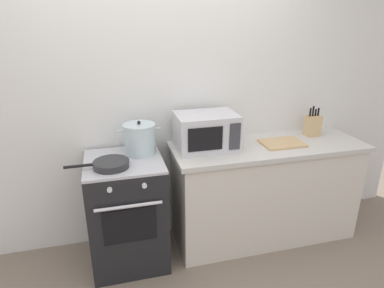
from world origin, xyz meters
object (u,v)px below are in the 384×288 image
Objects in this scene: stock_pot at (140,139)px; knife_block at (313,125)px; frying_pan at (110,164)px; cutting_board at (282,143)px; stove at (127,211)px; microwave at (206,131)px.

knife_block is (1.60, 0.03, -0.02)m from stock_pot.
frying_pan is 1.29× the size of cutting_board.
frying_pan is at bearing -132.02° from stove.
stove is 0.93m from microwave.
knife_block is at bearing 20.04° from cutting_board.
frying_pan is at bearing -172.25° from knife_block.
stock_pot is 1.23m from cutting_board.
cutting_board is at bearing 4.35° from frying_pan.
microwave is at bearing 13.45° from frying_pan.
frying_pan is at bearing -166.55° from microwave.
frying_pan is at bearing -138.23° from stock_pot.
stock_pot is at bearing 41.77° from frying_pan.
cutting_board is (0.67, -0.08, -0.14)m from microwave.
stock_pot is at bearing -178.87° from knife_block.
stock_pot reaches higher than stove.
stove is 0.51m from frying_pan.
stock_pot reaches higher than cutting_board.
stove is at bearing -175.38° from knife_block.
stock_pot is (0.15, 0.11, 0.58)m from stove.
stock_pot is 0.73× the size of frying_pan.
knife_block is (0.38, 0.14, 0.09)m from cutting_board.
stove is at bearing -173.48° from microwave.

